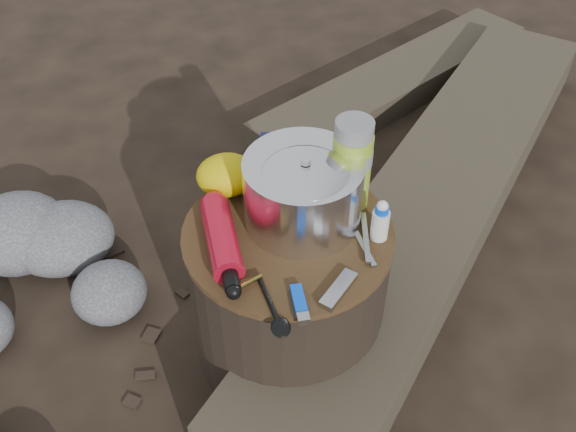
{
  "coord_description": "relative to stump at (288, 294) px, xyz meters",
  "views": [
    {
      "loc": [
        -0.15,
        -0.99,
        1.44
      ],
      "look_at": [
        0.0,
        0.0,
        0.48
      ],
      "focal_mm": 40.11,
      "sensor_mm": 36.0,
      "label": 1
    }
  ],
  "objects": [
    {
      "name": "multitool",
      "position": [
        0.07,
        -0.18,
        0.22
      ],
      "size": [
        0.09,
        0.1,
        0.02
      ],
      "primitive_type": "cube",
      "rotation": [
        0.0,
        0.0,
        -0.73
      ],
      "color": "#A8A8AD",
      "rests_on": "stump"
    },
    {
      "name": "foil_windscreen",
      "position": [
        0.04,
        0.04,
        0.29
      ],
      "size": [
        0.26,
        0.26,
        0.16
      ],
      "primitive_type": "cylinder",
      "color": "silver",
      "rests_on": "stump"
    },
    {
      "name": "food_pouch",
      "position": [
        0.01,
        0.17,
        0.28
      ],
      "size": [
        0.1,
        0.05,
        0.13
      ],
      "primitive_type": "cube",
      "rotation": [
        0.0,
        0.0,
        -0.3
      ],
      "color": "#181445",
      "rests_on": "stump"
    },
    {
      "name": "squeeze_bottle",
      "position": [
        0.19,
        -0.04,
        0.26
      ],
      "size": [
        0.04,
        0.04,
        0.09
      ],
      "primitive_type": "cylinder",
      "color": "silver",
      "rests_on": "stump"
    },
    {
      "name": "log_small",
      "position": [
        0.61,
        1.12,
        -0.16
      ],
      "size": [
        1.27,
        0.93,
        0.11
      ],
      "primitive_type": "cube",
      "rotation": [
        0.0,
        0.0,
        -1.0
      ],
      "color": "#3A3226",
      "rests_on": "ground"
    },
    {
      "name": "lighter",
      "position": [
        -0.01,
        -0.2,
        0.22
      ],
      "size": [
        0.03,
        0.09,
        0.02
      ],
      "primitive_type": "cube",
      "rotation": [
        0.0,
        0.0,
        0.02
      ],
      "color": "blue",
      "rests_on": "stump"
    },
    {
      "name": "stump",
      "position": [
        0.0,
        0.0,
        0.0
      ],
      "size": [
        0.47,
        0.47,
        0.43
      ],
      "primitive_type": "cylinder",
      "color": "black",
      "rests_on": "ground"
    },
    {
      "name": "rock_ring",
      "position": [
        -0.64,
        -0.0,
        -0.11
      ],
      "size": [
        0.49,
        1.08,
        0.21
      ],
      "primitive_type": null,
      "color": "#57575C",
      "rests_on": "ground"
    },
    {
      "name": "pot_grabber",
      "position": [
        0.15,
        -0.06,
        0.22
      ],
      "size": [
        0.04,
        0.15,
        0.01
      ],
      "primitive_type": null,
      "rotation": [
        0.0,
        0.0,
        -0.01
      ],
      "color": "#A8A8AD",
      "rests_on": "stump"
    },
    {
      "name": "stuff_sack",
      "position": [
        -0.12,
        0.16,
        0.26
      ],
      "size": [
        0.14,
        0.12,
        0.1
      ],
      "primitive_type": "ellipsoid",
      "color": "#D5B906",
      "rests_on": "stump"
    },
    {
      "name": "spork",
      "position": [
        -0.07,
        -0.19,
        0.22
      ],
      "size": [
        0.06,
        0.16,
        0.01
      ],
      "primitive_type": null,
      "rotation": [
        0.0,
        0.0,
        0.19
      ],
      "color": "black",
      "rests_on": "stump"
    },
    {
      "name": "travel_mug",
      "position": [
        0.08,
        0.18,
        0.27
      ],
      "size": [
        0.08,
        0.08,
        0.11
      ],
      "primitive_type": "cylinder",
      "color": "black",
      "rests_on": "stump"
    },
    {
      "name": "thermos",
      "position": [
        0.15,
        0.08,
        0.33
      ],
      "size": [
        0.09,
        0.09,
        0.22
      ],
      "primitive_type": "cylinder",
      "color": "#89A829",
      "rests_on": "stump"
    },
    {
      "name": "ground",
      "position": [
        0.0,
        0.0,
        -0.22
      ],
      "size": [
        60.0,
        60.0,
        0.0
      ],
      "primitive_type": "plane",
      "color": "black",
      "rests_on": "ground"
    },
    {
      "name": "camping_pot",
      "position": [
        0.04,
        0.01,
        0.31
      ],
      "size": [
        0.18,
        0.18,
        0.18
      ],
      "primitive_type": "cylinder",
      "color": "silver",
      "rests_on": "stump"
    },
    {
      "name": "fuel_bottle",
      "position": [
        -0.15,
        -0.03,
        0.25
      ],
      "size": [
        0.09,
        0.28,
        0.07
      ],
      "primitive_type": null,
      "rotation": [
        0.0,
        0.0,
        0.08
      ],
      "color": "red",
      "rests_on": "stump"
    },
    {
      "name": "log_main",
      "position": [
        0.54,
        0.41,
        -0.13
      ],
      "size": [
        1.59,
        1.84,
        0.18
      ],
      "primitive_type": "cube",
      "rotation": [
        0.0,
        0.0,
        -0.68
      ],
      "color": "#3A3226",
      "rests_on": "ground"
    }
  ]
}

